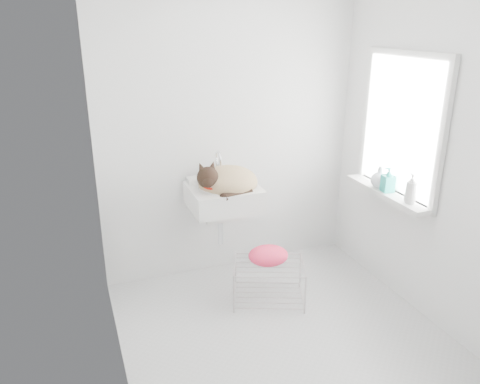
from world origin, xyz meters
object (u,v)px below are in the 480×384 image
object	(u,v)px
bottle_a	(409,203)
cat	(226,182)
bottle_c	(378,187)
wire_rack	(269,283)
sink	(224,187)
bottle_b	(387,191)

from	to	relation	value
bottle_a	cat	bearing A→B (deg)	145.12
bottle_c	wire_rack	bearing A→B (deg)	177.75
sink	wire_rack	world-z (taller)	sink
bottle_b	bottle_c	distance (m)	0.11
wire_rack	bottle_c	xyz separation A→B (m)	(0.92, -0.04, 0.70)
sink	bottle_b	size ratio (longest dim) A/B	2.83
cat	wire_rack	size ratio (longest dim) A/B	0.95
bottle_c	bottle_b	bearing A→B (deg)	-90.00
wire_rack	bottle_c	world-z (taller)	bottle_c
sink	wire_rack	distance (m)	0.84
sink	bottle_a	distance (m)	1.41
cat	bottle_a	bearing A→B (deg)	-30.66
bottle_b	bottle_c	world-z (taller)	bottle_b
bottle_b	cat	bearing A→B (deg)	154.90
bottle_a	wire_rack	bearing A→B (deg)	156.22
cat	bottle_c	xyz separation A→B (m)	(1.14, -0.42, -0.04)
bottle_a	bottle_b	size ratio (longest dim) A/B	0.96
wire_rack	bottle_a	distance (m)	1.22
sink	bottle_a	xyz separation A→B (m)	(1.15, -0.81, 0.00)
cat	bottle_c	world-z (taller)	cat
bottle_a	bottle_c	bearing A→B (deg)	90.00
sink	bottle_c	xyz separation A→B (m)	(1.15, -0.44, 0.00)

